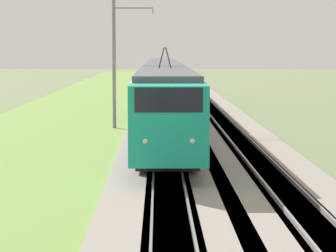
% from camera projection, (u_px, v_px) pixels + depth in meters
% --- Properties ---
extents(ballast_main, '(240.00, 4.40, 0.30)m').
position_uv_depth(ballast_main, '(163.00, 118.00, 56.01)').
color(ballast_main, gray).
rests_on(ballast_main, ground).
extents(ballast_adjacent, '(240.00, 4.40, 0.30)m').
position_uv_depth(ballast_adjacent, '(217.00, 118.00, 56.06)').
color(ballast_adjacent, gray).
rests_on(ballast_adjacent, ground).
extents(track_main, '(240.00, 1.57, 0.45)m').
position_uv_depth(track_main, '(163.00, 118.00, 56.01)').
color(track_main, '#4C4238').
rests_on(track_main, ground).
extents(track_adjacent, '(240.00, 1.57, 0.45)m').
position_uv_depth(track_adjacent, '(217.00, 118.00, 56.06)').
color(track_adjacent, '#4C4238').
rests_on(track_adjacent, ground).
extents(grass_verge, '(240.00, 11.90, 0.12)m').
position_uv_depth(grass_verge, '(73.00, 120.00, 55.94)').
color(grass_verge, olive).
rests_on(grass_verge, ground).
extents(passenger_train, '(63.90, 2.88, 5.10)m').
position_uv_depth(passenger_train, '(163.00, 85.00, 58.65)').
color(passenger_train, '#19A88E').
rests_on(passenger_train, ground).
extents(catenary_mast_mid, '(0.22, 2.56, 8.43)m').
position_uv_depth(catenary_mast_mid, '(115.00, 60.00, 49.10)').
color(catenary_mast_mid, slate).
rests_on(catenary_mast_mid, ground).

